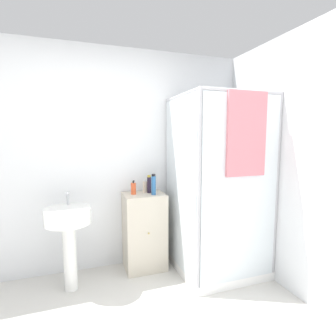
# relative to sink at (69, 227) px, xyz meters

# --- Properties ---
(wall_back) EXTENTS (6.40, 0.06, 2.50)m
(wall_back) POSITION_rel_sink_xyz_m (0.37, 0.40, 0.61)
(wall_back) COLOR silver
(wall_back) RESTS_ON ground_plane
(shower_enclosure) EXTENTS (0.91, 0.94, 1.95)m
(shower_enclosure) POSITION_rel_sink_xyz_m (1.52, -0.17, -0.09)
(shower_enclosure) COLOR white
(shower_enclosure) RESTS_ON ground_plane
(vanity_cabinet) EXTENTS (0.46, 0.39, 0.88)m
(vanity_cabinet) POSITION_rel_sink_xyz_m (0.80, 0.18, -0.20)
(vanity_cabinet) COLOR beige
(vanity_cabinet) RESTS_ON ground_plane
(sink) EXTENTS (0.44, 0.44, 0.96)m
(sink) POSITION_rel_sink_xyz_m (0.00, 0.00, 0.00)
(sink) COLOR white
(sink) RESTS_ON ground_plane
(soap_dispenser) EXTENTS (0.06, 0.06, 0.16)m
(soap_dispenser) POSITION_rel_sink_xyz_m (0.69, 0.20, 0.30)
(soap_dispenser) COLOR #E5562D
(soap_dispenser) RESTS_ON vanity_cabinet
(shampoo_bottle_tall_black) EXTENTS (0.05, 0.05, 0.21)m
(shampoo_bottle_tall_black) POSITION_rel_sink_xyz_m (0.87, 0.21, 0.34)
(shampoo_bottle_tall_black) COLOR #281E33
(shampoo_bottle_tall_black) RESTS_ON vanity_cabinet
(shampoo_bottle_blue) EXTENTS (0.05, 0.05, 0.23)m
(shampoo_bottle_blue) POSITION_rel_sink_xyz_m (0.89, 0.10, 0.35)
(shampoo_bottle_blue) COLOR #2D66A3
(shampoo_bottle_blue) RESTS_ON vanity_cabinet
(lotion_bottle_white) EXTENTS (0.05, 0.05, 0.16)m
(lotion_bottle_white) POSITION_rel_sink_xyz_m (0.84, 0.26, 0.30)
(lotion_bottle_white) COLOR beige
(lotion_bottle_white) RESTS_ON vanity_cabinet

